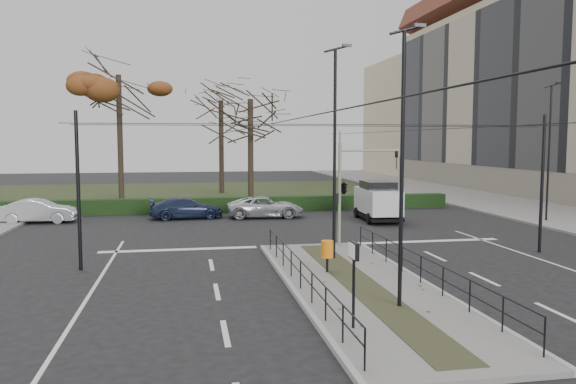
# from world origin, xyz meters

# --- Properties ---
(ground) EXTENTS (140.00, 140.00, 0.00)m
(ground) POSITION_xyz_m (0.00, 0.00, 0.00)
(ground) COLOR black
(ground) RESTS_ON ground
(median_island) EXTENTS (4.40, 15.00, 0.14)m
(median_island) POSITION_xyz_m (0.00, -2.50, 0.07)
(median_island) COLOR slate
(median_island) RESTS_ON ground
(sidewalk_east) EXTENTS (8.00, 90.00, 0.14)m
(sidewalk_east) POSITION_xyz_m (18.00, 22.00, 0.07)
(sidewalk_east) COLOR slate
(sidewalk_east) RESTS_ON ground
(park) EXTENTS (38.00, 26.00, 0.10)m
(park) POSITION_xyz_m (-6.00, 32.00, 0.05)
(park) COLOR black
(park) RESTS_ON ground
(hedge) EXTENTS (38.00, 1.00, 1.00)m
(hedge) POSITION_xyz_m (-6.00, 18.60, 0.50)
(hedge) COLOR black
(hedge) RESTS_ON ground
(median_railing) EXTENTS (4.14, 13.24, 0.92)m
(median_railing) POSITION_xyz_m (0.00, -2.60, 0.98)
(median_railing) COLOR black
(median_railing) RESTS_ON median_island
(catenary) EXTENTS (20.00, 34.00, 6.00)m
(catenary) POSITION_xyz_m (0.00, 1.62, 3.42)
(catenary) COLOR black
(catenary) RESTS_ON ground
(traffic_light) EXTENTS (3.16, 1.82, 4.65)m
(traffic_light) POSITION_xyz_m (1.47, 4.50, 2.85)
(traffic_light) COLOR gray
(traffic_light) RESTS_ON median_island
(litter_bin) EXTENTS (0.45, 0.45, 1.15)m
(litter_bin) POSITION_xyz_m (-0.65, -0.54, 0.96)
(litter_bin) COLOR black
(litter_bin) RESTS_ON median_island
(info_panel) EXTENTS (0.13, 0.58, 2.21)m
(info_panel) POSITION_xyz_m (-1.51, -6.58, 1.88)
(info_panel) COLOR black
(info_panel) RESTS_ON median_island
(streetlamp_median_near) EXTENTS (0.66, 0.14, 7.95)m
(streetlamp_median_near) POSITION_xyz_m (0.37, -5.03, 4.18)
(streetlamp_median_near) COLOR black
(streetlamp_median_near) RESTS_ON median_island
(streetlamp_median_far) EXTENTS (0.71, 0.15, 8.52)m
(streetlamp_median_far) POSITION_xyz_m (0.23, 1.73, 4.47)
(streetlamp_median_far) COLOR black
(streetlamp_median_far) RESTS_ON median_island
(streetlamp_sidewalk) EXTENTS (0.68, 0.14, 8.17)m
(streetlamp_sidewalk) POSITION_xyz_m (15.55, 10.03, 4.29)
(streetlamp_sidewalk) COLOR black
(streetlamp_sidewalk) RESTS_ON sidewalk_east
(parked_car_second) EXTENTS (4.34, 1.61, 1.42)m
(parked_car_second) POSITION_xyz_m (-14.32, 15.32, 0.71)
(parked_car_second) COLOR #B5B7BD
(parked_car_second) RESTS_ON ground
(parked_car_third) EXTENTS (4.69, 2.24, 1.32)m
(parked_car_third) POSITION_xyz_m (-5.68, 15.66, 0.66)
(parked_car_third) COLOR #1D2644
(parked_car_third) RESTS_ON ground
(parked_car_fourth) EXTENTS (4.96, 2.51, 1.34)m
(parked_car_fourth) POSITION_xyz_m (-0.69, 15.26, 0.67)
(parked_car_fourth) COLOR #B5B7BD
(parked_car_fourth) RESTS_ON ground
(white_van) EXTENTS (2.31, 4.67, 2.43)m
(white_van) POSITION_xyz_m (5.88, 12.65, 1.27)
(white_van) COLOR silver
(white_van) RESTS_ON ground
(rust_tree) EXTENTS (8.32, 8.32, 13.16)m
(rust_tree) POSITION_xyz_m (-10.82, 26.92, 10.09)
(rust_tree) COLOR black
(rust_tree) RESTS_ON park
(bare_tree_center) EXTENTS (6.50, 6.50, 11.25)m
(bare_tree_center) POSITION_xyz_m (-2.42, 32.06, 7.94)
(bare_tree_center) COLOR black
(bare_tree_center) RESTS_ON park
(bare_tree_near) EXTENTS (5.69, 5.69, 10.63)m
(bare_tree_near) POSITION_xyz_m (-0.66, 23.65, 7.50)
(bare_tree_near) COLOR black
(bare_tree_near) RESTS_ON park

